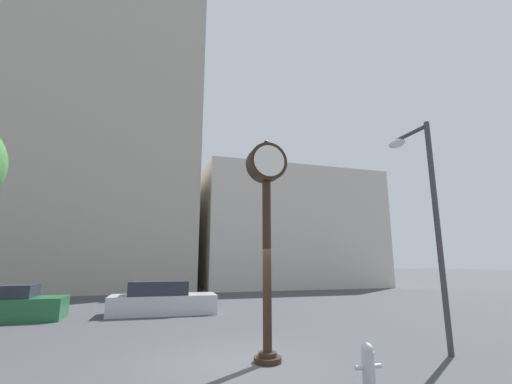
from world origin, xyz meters
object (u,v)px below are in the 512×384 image
object	(u,v)px
street_lamp_right	(423,195)
fire_hydrant_far	(368,364)
car_green	(6,306)
car_silver	(162,300)
street_clock	(267,206)

from	to	relation	value
street_lamp_right	fire_hydrant_far	bearing A→B (deg)	-153.42
car_green	fire_hydrant_far	size ratio (longest dim) A/B	5.43
car_green	car_silver	world-z (taller)	car_silver
car_green	street_lamp_right	xyz separation A→B (m)	(12.15, -8.47, 3.42)
car_silver	fire_hydrant_far	world-z (taller)	car_silver
fire_hydrant_far	street_lamp_right	world-z (taller)	street_lamp_right
street_clock	fire_hydrant_far	size ratio (longest dim) A/B	7.09
fire_hydrant_far	street_lamp_right	xyz separation A→B (m)	(3.08, 1.54, 3.61)
car_green	street_lamp_right	size ratio (longest dim) A/B	0.67
car_green	car_silver	size ratio (longest dim) A/B	0.88
street_clock	street_lamp_right	bearing A→B (deg)	-5.13
street_clock	car_green	distance (m)	11.61
street_clock	car_green	bearing A→B (deg)	133.97
street_clock	car_green	size ratio (longest dim) A/B	1.31
street_lamp_right	street_clock	bearing A→B (deg)	174.87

